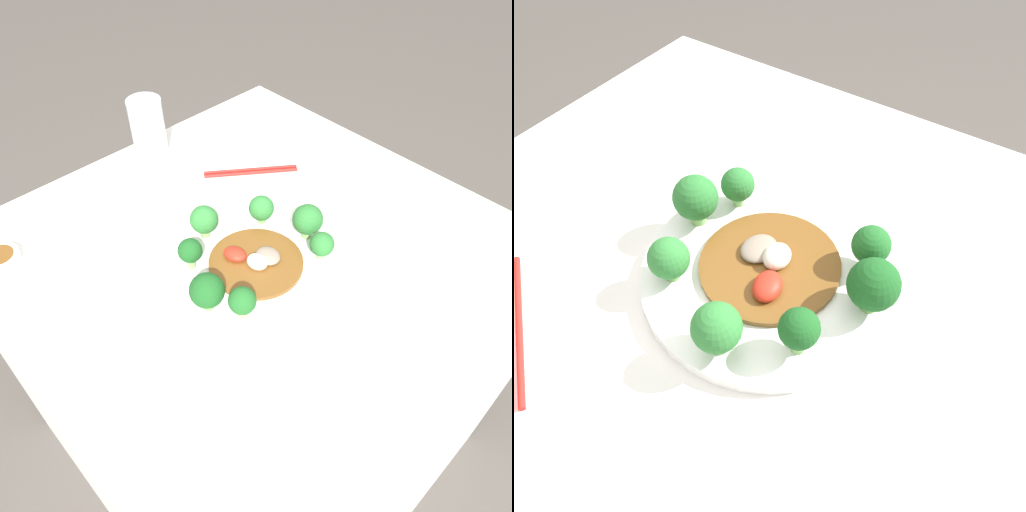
# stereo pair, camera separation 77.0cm
# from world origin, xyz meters

# --- Properties ---
(ground_plane) EXTENTS (8.00, 8.00, 0.00)m
(ground_plane) POSITION_xyz_m (0.00, 0.00, 0.00)
(ground_plane) COLOR #4C4742
(table) EXTENTS (0.86, 0.88, 0.76)m
(table) POSITION_xyz_m (0.00, 0.00, 0.38)
(table) COLOR silver
(table) RESTS_ON ground_plane
(plate) EXTENTS (0.30, 0.30, 0.02)m
(plate) POSITION_xyz_m (-0.04, -0.04, 0.77)
(plate) COLOR white
(plate) RESTS_ON table
(broccoli_southeast) EXTENTS (0.04, 0.04, 0.05)m
(broccoli_southeast) POSITION_xyz_m (0.05, -0.11, 0.81)
(broccoli_southeast) COLOR #89B76B
(broccoli_southeast) RESTS_ON plate
(broccoli_east) EXTENTS (0.06, 0.06, 0.07)m
(broccoli_east) POSITION_xyz_m (0.07, -0.05, 0.82)
(broccoli_east) COLOR #7AAD5B
(broccoli_east) RESTS_ON plate
(broccoli_north) EXTENTS (0.05, 0.05, 0.06)m
(broccoli_north) POSITION_xyz_m (-0.06, 0.08, 0.82)
(broccoli_north) COLOR #7AAD5B
(broccoli_north) RESTS_ON plate
(broccoli_northeast) EXTENTS (0.05, 0.05, 0.06)m
(broccoli_northeast) POSITION_xyz_m (0.04, 0.03, 0.81)
(broccoli_northeast) COLOR #70A356
(broccoli_northeast) RESTS_ON plate
(broccoli_northwest) EXTENTS (0.04, 0.04, 0.06)m
(broccoli_northwest) POSITION_xyz_m (-0.12, 0.03, 0.82)
(broccoli_northwest) COLOR #7AAD5B
(broccoli_northwest) RESTS_ON plate
(broccoli_west) EXTENTS (0.06, 0.06, 0.07)m
(broccoli_west) POSITION_xyz_m (-0.16, -0.05, 0.82)
(broccoli_west) COLOR #70A356
(broccoli_west) RESTS_ON plate
(broccoli_southwest) EXTENTS (0.04, 0.04, 0.06)m
(broccoli_southwest) POSITION_xyz_m (-0.13, -0.10, 0.81)
(broccoli_southwest) COLOR #89B76B
(broccoli_southwest) RESTS_ON plate
(stirfry_center) EXTENTS (0.16, 0.16, 0.03)m
(stirfry_center) POSITION_xyz_m (-0.04, -0.04, 0.79)
(stirfry_center) COLOR brown
(stirfry_center) RESTS_ON plate
(drinking_glass) EXTENTS (0.07, 0.07, 0.13)m
(drinking_glass) POSITION_xyz_m (0.04, 0.38, 0.83)
(drinking_glass) COLOR silver
(drinking_glass) RESTS_ON table
(chopsticks) EXTENTS (0.17, 0.13, 0.01)m
(chopsticks) POSITION_xyz_m (0.15, 0.17, 0.77)
(chopsticks) COLOR red
(chopsticks) RESTS_ON table
(sauce_dish) EXTENTS (0.07, 0.07, 0.02)m
(sauce_dish) POSITION_xyz_m (-0.35, 0.29, 0.77)
(sauce_dish) COLOR white
(sauce_dish) RESTS_ON table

